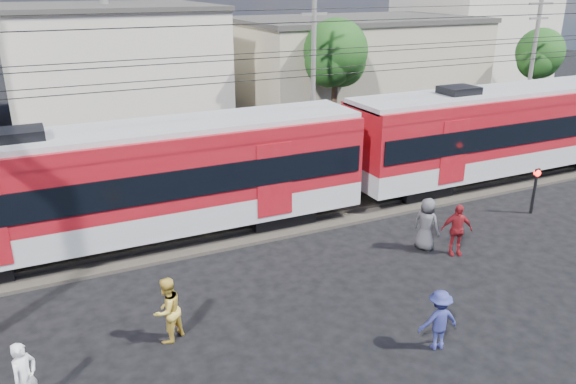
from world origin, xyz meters
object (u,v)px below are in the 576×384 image
Objects in this scene: pedestrian_c at (439,320)px; pedestrian_a at (25,378)px; crossing_signal at (536,183)px; commuter_train at (139,179)px; car_silver at (534,126)px.

pedestrian_a is at bearing -2.65° from pedestrian_c.
pedestrian_a is at bearing -169.73° from crossing_signal.
pedestrian_c is 0.87× the size of crossing_signal.
pedestrian_c is at bearing -59.58° from commuter_train.
pedestrian_a is (-3.93, -7.03, -1.58)m from commuter_train.
crossing_signal is at bearing -140.15° from pedestrian_c.
pedestrian_a is 0.38× the size of car_silver.
pedestrian_a is at bearing -119.25° from commuter_train.
pedestrian_c is at bearing -149.65° from crossing_signal.
pedestrian_c is 0.37× the size of car_silver.
pedestrian_a is 0.90× the size of crossing_signal.
car_silver is (23.47, 4.52, -1.67)m from commuter_train.
commuter_train is at bearing 112.56° from car_silver.
pedestrian_a is at bearing 124.50° from car_silver.
commuter_train is at bearing 17.42° from pedestrian_a.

